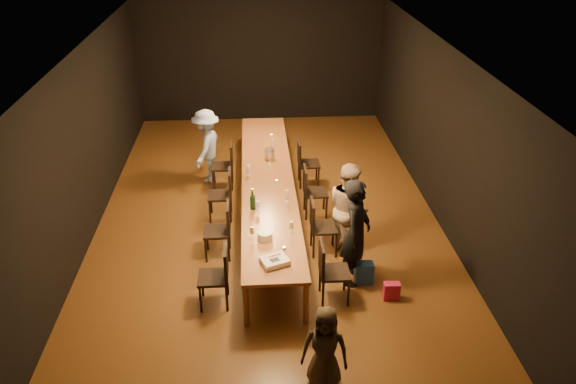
{
  "coord_description": "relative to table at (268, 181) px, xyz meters",
  "views": [
    {
      "loc": [
        -0.25,
        -8.76,
        5.16
      ],
      "look_at": [
        0.29,
        -0.98,
        1.0
      ],
      "focal_mm": 35.0,
      "sensor_mm": 36.0,
      "label": 1
    }
  ],
  "objects": [
    {
      "name": "room_shell",
      "position": [
        0.0,
        0.0,
        1.38
      ],
      "size": [
        6.04,
        10.04,
        3.02
      ],
      "color": "black",
      "rests_on": "ground"
    },
    {
      "name": "tealight_near",
      "position": [
        0.15,
        -2.21,
        0.06
      ],
      "size": [
        0.05,
        0.05,
        0.03
      ],
      "primitive_type": "cylinder",
      "color": "#B2B7B2",
      "rests_on": "table"
    },
    {
      "name": "wineglass_0",
      "position": [
        -0.29,
        -1.92,
        0.15
      ],
      "size": [
        0.06,
        0.06,
        0.21
      ],
      "primitive_type": null,
      "color": "beige",
      "rests_on": "table"
    },
    {
      "name": "plate_stack",
      "position": [
        -0.11,
        -1.94,
        0.11
      ],
      "size": [
        0.26,
        0.26,
        0.12
      ],
      "primitive_type": "cylinder",
      "rotation": [
        0.0,
        0.0,
        -0.17
      ],
      "color": "white",
      "rests_on": "table"
    },
    {
      "name": "woman_tan",
      "position": [
        1.24,
        -1.14,
        0.07
      ],
      "size": [
        0.81,
        0.91,
        1.54
      ],
      "primitive_type": "imported",
      "rotation": [
        0.0,
        0.0,
        1.94
      ],
      "color": "beige",
      "rests_on": "ground"
    },
    {
      "name": "tealight_far",
      "position": [
        0.15,
        1.96,
        0.06
      ],
      "size": [
        0.05,
        0.05,
        0.03
      ],
      "primitive_type": "cylinder",
      "color": "#B2B7B2",
      "rests_on": "table"
    },
    {
      "name": "gift_bag_blue",
      "position": [
        1.35,
        -2.06,
        -0.53
      ],
      "size": [
        0.27,
        0.18,
        0.34
      ],
      "primitive_type": "cube",
      "rotation": [
        0.0,
        0.0,
        0.01
      ],
      "color": "#285CAD",
      "rests_on": "ground"
    },
    {
      "name": "wineglass_3",
      "position": [
        0.28,
        -0.84,
        0.15
      ],
      "size": [
        0.06,
        0.06,
        0.21
      ],
      "primitive_type": null,
      "color": "beige",
      "rests_on": "table"
    },
    {
      "name": "gift_bag_red",
      "position": [
        1.67,
        -2.47,
        -0.57
      ],
      "size": [
        0.23,
        0.13,
        0.27
      ],
      "primitive_type": "cube",
      "rotation": [
        0.0,
        0.0,
        -0.04
      ],
      "color": "#CF1F50",
      "rests_on": "ground"
    },
    {
      "name": "chair_right_3",
      "position": [
        0.85,
        1.2,
        -0.24
      ],
      "size": [
        0.42,
        0.42,
        0.93
      ],
      "primitive_type": null,
      "rotation": [
        0.0,
        0.0,
        -1.57
      ],
      "color": "black",
      "rests_on": "ground"
    },
    {
      "name": "chair_left_3",
      "position": [
        -0.85,
        1.2,
        -0.24
      ],
      "size": [
        0.42,
        0.42,
        0.93
      ],
      "primitive_type": null,
      "rotation": [
        0.0,
        0.0,
        1.57
      ],
      "color": "black",
      "rests_on": "ground"
    },
    {
      "name": "ground",
      "position": [
        0.0,
        0.0,
        -0.7
      ],
      "size": [
        10.0,
        10.0,
        0.0
      ],
      "primitive_type": "plane",
      "color": "#4C2A13",
      "rests_on": "ground"
    },
    {
      "name": "ice_bucket",
      "position": [
        0.07,
        0.83,
        0.15
      ],
      "size": [
        0.2,
        0.2,
        0.2
      ],
      "primitive_type": "cylinder",
      "rotation": [
        0.0,
        0.0,
        0.11
      ],
      "color": "#B8B7BC",
      "rests_on": "table"
    },
    {
      "name": "birthday_cake",
      "position": [
        0.0,
        -2.55,
        0.09
      ],
      "size": [
        0.43,
        0.39,
        0.08
      ],
      "rotation": [
        0.0,
        0.0,
        0.38
      ],
      "color": "white",
      "rests_on": "table"
    },
    {
      "name": "table",
      "position": [
        0.0,
        0.0,
        0.0
      ],
      "size": [
        0.9,
        6.0,
        0.75
      ],
      "color": "brown",
      "rests_on": "ground"
    },
    {
      "name": "wineglass_5",
      "position": [
        0.14,
        1.27,
        0.15
      ],
      "size": [
        0.06,
        0.06,
        0.21
      ],
      "primitive_type": null,
      "color": "silver",
      "rests_on": "table"
    },
    {
      "name": "man_blue",
      "position": [
        -1.15,
        1.53,
        0.04
      ],
      "size": [
        0.8,
        1.08,
        1.49
      ],
      "primitive_type": "imported",
      "rotation": [
        0.0,
        0.0,
        -1.85
      ],
      "color": "#97B2EA",
      "rests_on": "ground"
    },
    {
      "name": "champagne_bottle",
      "position": [
        -0.27,
        -1.04,
        0.23
      ],
      "size": [
        0.09,
        0.09,
        0.36
      ],
      "primitive_type": null,
      "rotation": [
        0.0,
        0.0,
        0.11
      ],
      "color": "black",
      "rests_on": "table"
    },
    {
      "name": "chair_left_2",
      "position": [
        -0.85,
        0.0,
        -0.24
      ],
      "size": [
        0.42,
        0.42,
        0.93
      ],
      "primitive_type": null,
      "rotation": [
        0.0,
        0.0,
        1.57
      ],
      "color": "black",
      "rests_on": "ground"
    },
    {
      "name": "wineglass_4",
      "position": [
        -0.33,
        0.14,
        0.15
      ],
      "size": [
        0.06,
        0.06,
        0.21
      ],
      "primitive_type": null,
      "color": "silver",
      "rests_on": "table"
    },
    {
      "name": "chair_right_0",
      "position": [
        0.85,
        -2.4,
        -0.24
      ],
      "size": [
        0.42,
        0.42,
        0.93
      ],
      "primitive_type": null,
      "rotation": [
        0.0,
        0.0,
        -1.57
      ],
      "color": "black",
      "rests_on": "ground"
    },
    {
      "name": "child",
      "position": [
        0.51,
        -3.98,
        -0.14
      ],
      "size": [
        0.61,
        0.47,
        1.12
      ],
      "primitive_type": "imported",
      "rotation": [
        0.0,
        0.0,
        -0.22
      ],
      "color": "#3D3122",
      "rests_on": "ground"
    },
    {
      "name": "tealight_mid",
      "position": [
        0.15,
        -0.12,
        0.06
      ],
      "size": [
        0.05,
        0.05,
        0.03
      ],
      "primitive_type": "cylinder",
      "color": "#B2B7B2",
      "rests_on": "table"
    },
    {
      "name": "chair_right_1",
      "position": [
        0.85,
        -1.2,
        -0.24
      ],
      "size": [
        0.42,
        0.42,
        0.93
      ],
      "primitive_type": null,
      "rotation": [
        0.0,
        0.0,
        -1.57
      ],
      "color": "black",
      "rests_on": "ground"
    },
    {
      "name": "woman_birthday",
      "position": [
        1.21,
        -1.98,
        0.14
      ],
      "size": [
        0.61,
        0.72,
        1.67
      ],
      "primitive_type": "imported",
      "rotation": [
        0.0,
        0.0,
        1.16
      ],
      "color": "black",
      "rests_on": "ground"
    },
    {
      "name": "wineglass_2",
      "position": [
        -0.19,
        -1.17,
        0.15
      ],
      "size": [
        0.06,
        0.06,
        0.21
      ],
      "primitive_type": null,
      "color": "silver",
      "rests_on": "table"
    },
    {
      "name": "chair_right_2",
      "position": [
        0.85,
        0.0,
        -0.24
      ],
      "size": [
        0.42,
        0.42,
        0.93
      ],
      "primitive_type": null,
      "rotation": [
        0.0,
        0.0,
        -1.57
      ],
      "color": "black",
      "rests_on": "ground"
    },
    {
      "name": "wineglass_1",
      "position": [
        0.28,
        -1.82,
        0.15
      ],
      "size": [
        0.06,
        0.06,
        0.21
      ],
      "primitive_type": null,
      "color": "beige",
      "rests_on": "table"
    },
    {
      "name": "chair_left_0",
      "position": [
        -0.85,
        -2.4,
        -0.24
      ],
      "size": [
        0.42,
        0.42,
        0.93
      ],
      "primitive_type": null,
      "rotation": [
        0.0,
        0.0,
        1.57
      ],
      "color": "black",
      "rests_on": "ground"
    },
    {
      "name": "chair_left_1",
      "position": [
        -0.85,
        -1.2,
        -0.24
      ],
      "size": [
        0.42,
        0.42,
        0.93
      ],
      "primitive_type": null,
      "rotation": [
        0.0,
        0.0,
        1.57
      ],
      "color": "black",
      "rests_on": "ground"
    }
  ]
}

